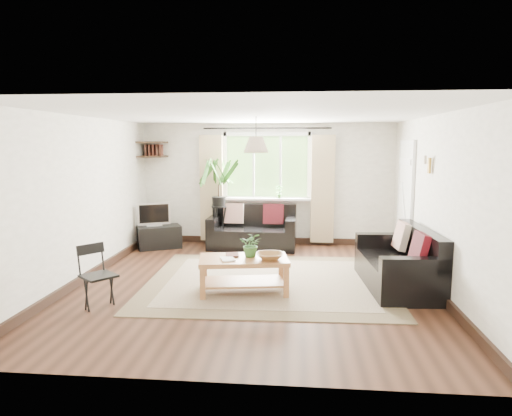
# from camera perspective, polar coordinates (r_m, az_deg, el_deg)

# --- Properties ---
(floor) EXTENTS (5.50, 5.50, 0.00)m
(floor) POSITION_cam_1_polar(r_m,az_deg,el_deg) (6.66, -0.33, -9.46)
(floor) COLOR black
(floor) RESTS_ON ground
(ceiling) EXTENTS (5.50, 5.50, 0.00)m
(ceiling) POSITION_cam_1_polar(r_m,az_deg,el_deg) (6.36, -0.34, 11.61)
(ceiling) COLOR white
(ceiling) RESTS_ON floor
(wall_back) EXTENTS (5.00, 0.02, 2.40)m
(wall_back) POSITION_cam_1_polar(r_m,az_deg,el_deg) (9.13, 1.38, 3.01)
(wall_back) COLOR beige
(wall_back) RESTS_ON floor
(wall_front) EXTENTS (5.00, 0.02, 2.40)m
(wall_front) POSITION_cam_1_polar(r_m,az_deg,el_deg) (3.72, -4.55, -4.54)
(wall_front) COLOR beige
(wall_front) RESTS_ON floor
(wall_left) EXTENTS (0.02, 5.50, 2.40)m
(wall_left) POSITION_cam_1_polar(r_m,az_deg,el_deg) (7.10, -20.85, 1.01)
(wall_left) COLOR beige
(wall_left) RESTS_ON floor
(wall_right) EXTENTS (0.02, 5.50, 2.40)m
(wall_right) POSITION_cam_1_polar(r_m,az_deg,el_deg) (6.64, 21.66, 0.51)
(wall_right) COLOR beige
(wall_right) RESTS_ON floor
(rug) EXTENTS (3.56, 3.08, 0.02)m
(rug) POSITION_cam_1_polar(r_m,az_deg,el_deg) (6.76, 1.48, -9.13)
(rug) COLOR #B8AB8E
(rug) RESTS_ON floor
(window) EXTENTS (2.50, 0.16, 2.16)m
(window) POSITION_cam_1_polar(r_m,az_deg,el_deg) (9.06, 1.37, 5.19)
(window) COLOR white
(window) RESTS_ON wall_back
(door) EXTENTS (0.06, 0.96, 2.06)m
(door) POSITION_cam_1_polar(r_m,az_deg,el_deg) (8.29, 18.13, 0.70)
(door) COLOR silver
(door) RESTS_ON wall_right
(corner_shelf) EXTENTS (0.50, 0.50, 0.34)m
(corner_shelf) POSITION_cam_1_polar(r_m,az_deg,el_deg) (9.28, -12.83, 7.16)
(corner_shelf) COLOR black
(corner_shelf) RESTS_ON wall_back
(pendant_lamp) EXTENTS (0.36, 0.36, 0.54)m
(pendant_lamp) POSITION_cam_1_polar(r_m,az_deg,el_deg) (6.75, 0.00, 8.43)
(pendant_lamp) COLOR beige
(pendant_lamp) RESTS_ON ceiling
(wall_sconce) EXTENTS (0.12, 0.12, 0.28)m
(wall_sconce) POSITION_cam_1_polar(r_m,az_deg,el_deg) (6.87, 20.64, 5.32)
(wall_sconce) COLOR beige
(wall_sconce) RESTS_ON wall_right
(sofa_back) EXTENTS (1.68, 0.87, 0.78)m
(sofa_back) POSITION_cam_1_polar(r_m,az_deg,el_deg) (8.79, -0.46, -2.51)
(sofa_back) COLOR black
(sofa_back) RESTS_ON floor
(sofa_right) EXTENTS (1.75, 0.97, 0.80)m
(sofa_right) POSITION_cam_1_polar(r_m,az_deg,el_deg) (6.70, 17.22, -6.18)
(sofa_right) COLOR black
(sofa_right) RESTS_ON floor
(coffee_table) EXTENTS (1.27, 0.83, 0.48)m
(coffee_table) POSITION_cam_1_polar(r_m,az_deg,el_deg) (6.23, -1.54, -8.39)
(coffee_table) COLOR brown
(coffee_table) RESTS_ON floor
(table_plant) EXTENTS (0.32, 0.28, 0.34)m
(table_plant) POSITION_cam_1_polar(r_m,az_deg,el_deg) (6.19, -0.57, -4.59)
(table_plant) COLOR #326729
(table_plant) RESTS_ON coffee_table
(bowl) EXTENTS (0.39, 0.39, 0.09)m
(bowl) POSITION_cam_1_polar(r_m,az_deg,el_deg) (6.08, 1.76, -6.03)
(bowl) COLOR brown
(bowl) RESTS_ON coffee_table
(book_a) EXTENTS (0.25, 0.28, 0.02)m
(book_a) POSITION_cam_1_polar(r_m,az_deg,el_deg) (6.06, -4.37, -6.43)
(book_a) COLOR white
(book_a) RESTS_ON coffee_table
(book_b) EXTENTS (0.22, 0.26, 0.02)m
(book_b) POSITION_cam_1_polar(r_m,az_deg,el_deg) (6.28, -3.76, -5.87)
(book_b) COLOR #542B21
(book_b) RESTS_ON coffee_table
(tv_stand) EXTENTS (0.92, 0.76, 0.43)m
(tv_stand) POSITION_cam_1_polar(r_m,az_deg,el_deg) (9.02, -12.00, -3.55)
(tv_stand) COLOR black
(tv_stand) RESTS_ON floor
(tv) EXTENTS (0.65, 0.45, 0.47)m
(tv) POSITION_cam_1_polar(r_m,az_deg,el_deg) (8.97, -12.65, -0.70)
(tv) COLOR #A5A5AA
(tv) RESTS_ON tv_stand
(palm_stand) EXTENTS (0.78, 0.78, 1.73)m
(palm_stand) POSITION_cam_1_polar(r_m,az_deg,el_deg) (8.88, -4.67, 0.67)
(palm_stand) COLOR black
(palm_stand) RESTS_ON floor
(folding_chair) EXTENTS (0.56, 0.56, 0.77)m
(folding_chair) POSITION_cam_1_polar(r_m,az_deg,el_deg) (5.96, -19.08, -8.16)
(folding_chair) COLOR black
(folding_chair) RESTS_ON floor
(sill_plant) EXTENTS (0.14, 0.10, 0.27)m
(sill_plant) POSITION_cam_1_polar(r_m,az_deg,el_deg) (9.01, 2.91, 2.07)
(sill_plant) COLOR #2D6023
(sill_plant) RESTS_ON window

